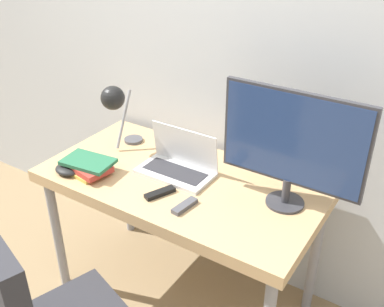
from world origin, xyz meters
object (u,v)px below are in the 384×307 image
at_px(game_controller, 68,169).
at_px(book_stack, 88,166).
at_px(laptop, 178,164).
at_px(monitor, 292,143).
at_px(desk_lamp, 115,102).

bearing_deg(game_controller, book_stack, 38.29).
distance_m(laptop, game_controller, 0.54).
bearing_deg(book_stack, monitor, 16.81).
relative_size(laptop, game_controller, 2.68).
distance_m(monitor, book_stack, 1.00).
bearing_deg(book_stack, game_controller, -141.71).
height_order(laptop, monitor, monitor).
bearing_deg(game_controller, monitor, 18.74).
bearing_deg(monitor, book_stack, -163.19).
xyz_separation_m(monitor, game_controller, (-1.00, -0.34, -0.28)).
height_order(book_stack, game_controller, book_stack).
bearing_deg(desk_lamp, laptop, -2.18).
bearing_deg(desk_lamp, monitor, 1.36).
xyz_separation_m(book_stack, game_controller, (-0.08, -0.06, -0.01)).
bearing_deg(book_stack, laptop, 32.73).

